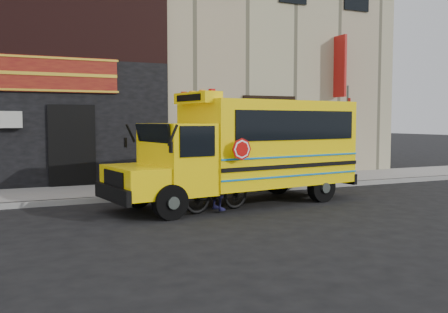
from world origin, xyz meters
TOP-DOWN VIEW (x-y plane):
  - ground at (0.00, 0.00)m, footprint 120.00×120.00m
  - curb at (0.00, 2.60)m, footprint 40.00×0.20m
  - sidewalk at (0.00, 4.10)m, footprint 40.00×3.00m
  - building at (-0.04, 10.45)m, footprint 20.00×10.70m
  - school_bus at (0.80, 0.91)m, footprint 7.14×3.11m
  - sign_pole at (5.46, 2.68)m, footprint 0.11×0.29m
  - bicycle at (-0.50, 0.06)m, footprint 1.97×0.96m
  - cyclist at (-0.48, 0.03)m, footprint 0.51×0.70m

SIDE VIEW (x-z plane):
  - ground at x=0.00m, z-range 0.00..0.00m
  - curb at x=0.00m, z-range 0.00..0.15m
  - sidewalk at x=0.00m, z-range 0.00..0.15m
  - bicycle at x=-0.50m, z-range 0.00..1.14m
  - cyclist at x=-0.48m, z-range 0.00..1.79m
  - school_bus at x=0.80m, z-range 0.05..2.97m
  - sign_pole at x=5.46m, z-range 0.16..3.57m
  - building at x=-0.04m, z-range 0.13..12.13m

